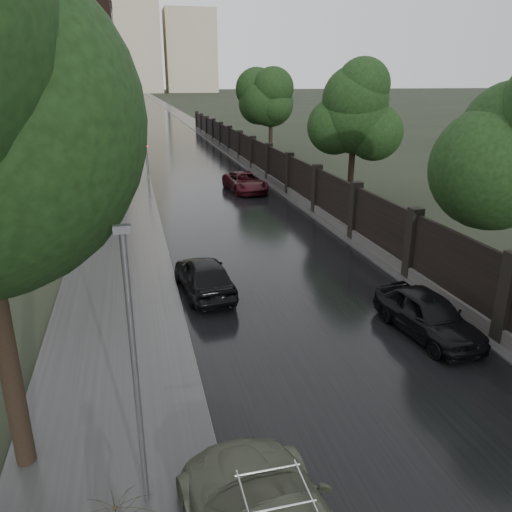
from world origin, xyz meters
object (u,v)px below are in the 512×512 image
object	(u,v)px
lamp_post	(135,374)
tree_left_far	(83,109)
car_right_far	(245,182)
tree_right_b	(354,118)
car_right_near	(428,314)
hatchback_left	(204,275)
traffic_light	(147,162)
tree_right_c	(271,104)

from	to	relation	value
lamp_post	tree_left_far	bearing A→B (deg)	95.21
tree_left_far	car_right_far	distance (m)	11.56
tree_right_b	car_right_near	distance (m)	17.33
tree_right_b	hatchback_left	bearing A→B (deg)	-132.49
lamp_post	car_right_near	distance (m)	9.49
tree_right_b	tree_left_far	bearing A→B (deg)	152.70
tree_left_far	hatchback_left	world-z (taller)	tree_left_far
hatchback_left	car_right_far	world-z (taller)	hatchback_left
tree_right_b	traffic_light	distance (m)	12.44
tree_left_far	car_right_near	world-z (taller)	tree_left_far
lamp_post	car_right_near	world-z (taller)	lamp_post
hatchback_left	tree_right_b	bearing A→B (deg)	-137.88
traffic_light	hatchback_left	xyz separation A→B (m)	(1.22, -14.54, -1.74)
car_right_far	tree_right_c	bearing A→B (deg)	63.19
tree_left_far	car_right_far	world-z (taller)	tree_left_far
tree_right_b	tree_right_c	distance (m)	18.00
hatchback_left	car_right_near	xyz separation A→B (m)	(5.84, -4.56, -0.01)
lamp_post	car_right_far	world-z (taller)	lamp_post
tree_right_b	car_right_near	size ratio (longest dim) A/B	1.84
tree_left_far	tree_right_b	distance (m)	17.45
car_right_near	car_right_far	xyz separation A→B (m)	(-0.76, 20.58, -0.01)
tree_right_b	traffic_light	size ratio (longest dim) A/B	1.75
tree_right_b	tree_right_c	xyz separation A→B (m)	(0.00, 18.00, 0.00)
tree_right_c	car_right_far	xyz separation A→B (m)	(-5.50, -13.52, -4.31)
traffic_light	lamp_post	bearing A→B (deg)	-92.68
tree_left_far	lamp_post	xyz separation A→B (m)	(2.60, -28.50, -2.57)
hatchback_left	tree_right_c	bearing A→B (deg)	-115.09
tree_right_c	tree_right_b	bearing A→B (deg)	-90.00
car_right_near	hatchback_left	bearing A→B (deg)	135.77
tree_right_b	car_right_near	world-z (taller)	tree_right_b
lamp_post	car_right_near	xyz separation A→B (m)	(8.16, 4.40, -2.02)
lamp_post	tree_right_c	bearing A→B (deg)	71.48
lamp_post	traffic_light	xyz separation A→B (m)	(1.10, 23.49, -0.27)
tree_left_far	traffic_light	xyz separation A→B (m)	(3.70, -5.01, -2.84)
lamp_post	car_right_near	size ratio (longest dim) A/B	1.34
lamp_post	car_right_far	size ratio (longest dim) A/B	1.11
tree_right_c	traffic_light	size ratio (longest dim) A/B	1.75
tree_right_b	tree_right_c	world-z (taller)	same
tree_right_c	car_right_near	size ratio (longest dim) A/B	1.84
tree_right_c	tree_left_far	bearing A→B (deg)	-147.17
tree_right_b	lamp_post	bearing A→B (deg)	-122.18
tree_left_far	hatchback_left	distance (m)	20.67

